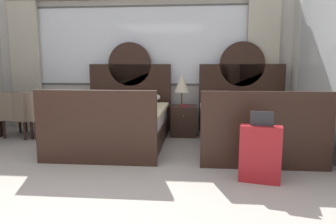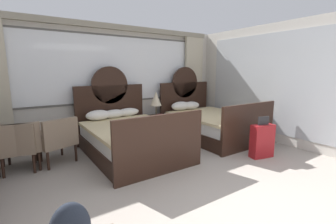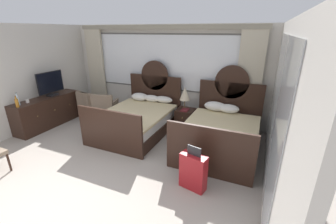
% 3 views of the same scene
% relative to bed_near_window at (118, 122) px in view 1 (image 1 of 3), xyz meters
% --- Properties ---
extents(wall_back_window, '(5.89, 0.22, 2.70)m').
position_rel_bed_near_window_xyz_m(wall_back_window, '(0.19, 1.22, 1.08)').
color(wall_back_window, beige).
rests_on(wall_back_window, ground_plane).
extents(bed_near_window, '(1.61, 2.23, 1.74)m').
position_rel_bed_near_window_xyz_m(bed_near_window, '(0.00, 0.00, 0.00)').
color(bed_near_window, black).
rests_on(bed_near_window, ground_plane).
extents(bed_near_mirror, '(1.61, 2.23, 1.74)m').
position_rel_bed_near_window_xyz_m(bed_near_mirror, '(2.16, -0.00, -0.00)').
color(bed_near_mirror, black).
rests_on(bed_near_mirror, ground_plane).
extents(nightstand_between_beds, '(0.47, 0.49, 0.56)m').
position_rel_bed_near_window_xyz_m(nightstand_between_beds, '(1.08, 0.68, -0.08)').
color(nightstand_between_beds, black).
rests_on(nightstand_between_beds, ground_plane).
extents(table_lamp_on_nightstand, '(0.27, 0.27, 0.60)m').
position_rel_bed_near_window_xyz_m(table_lamp_on_nightstand, '(1.04, 0.71, 0.61)').
color(table_lamp_on_nightstand, brown).
rests_on(table_lamp_on_nightstand, nightstand_between_beds).
extents(book_on_nightstand, '(0.18, 0.26, 0.03)m').
position_rel_bed_near_window_xyz_m(book_on_nightstand, '(1.09, 0.58, 0.21)').
color(book_on_nightstand, maroon).
rests_on(book_on_nightstand, nightstand_between_beds).
extents(armchair_by_window_left, '(0.77, 0.77, 0.83)m').
position_rel_bed_near_window_xyz_m(armchair_by_window_left, '(-1.29, 0.31, 0.10)').
color(armchair_by_window_left, '#84705B').
rests_on(armchair_by_window_left, ground_plane).
extents(armchair_by_window_centre, '(0.75, 0.75, 0.83)m').
position_rel_bed_near_window_xyz_m(armchair_by_window_centre, '(-1.87, 0.30, 0.10)').
color(armchair_by_window_centre, '#84705B').
rests_on(armchair_by_window_centre, ground_plane).
extents(armchair_by_window_right, '(0.61, 0.61, 0.83)m').
position_rel_bed_near_window_xyz_m(armchair_by_window_right, '(-1.85, 0.30, 0.10)').
color(armchair_by_window_right, '#84705B').
rests_on(armchair_by_window_right, ground_plane).
extents(suitcase_on_floor, '(0.48, 0.28, 0.80)m').
position_rel_bed_near_window_xyz_m(suitcase_on_floor, '(2.02, -1.57, -0.03)').
color(suitcase_on_floor, maroon).
rests_on(suitcase_on_floor, ground_plane).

